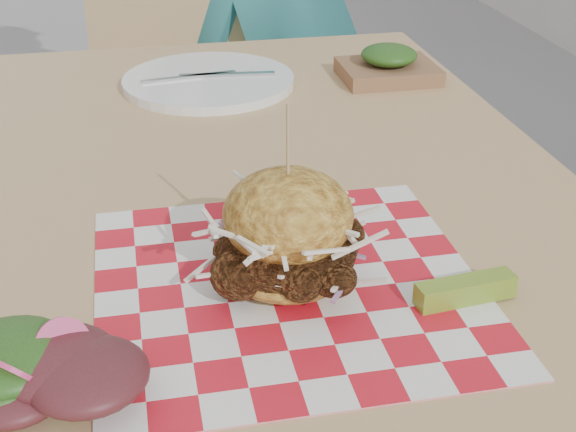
{
  "coord_description": "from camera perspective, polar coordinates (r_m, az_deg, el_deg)",
  "views": [
    {
      "loc": [
        -0.14,
        -1.04,
        1.17
      ],
      "look_at": [
        -0.01,
        -0.41,
        0.82
      ],
      "focal_mm": 50.0,
      "sensor_mm": 36.0,
      "label": 1
    }
  ],
  "objects": [
    {
      "name": "patio_chair",
      "position": [
        1.95,
        -7.27,
        9.74
      ],
      "size": [
        0.46,
        0.47,
        0.95
      ],
      "rotation": [
        0.0,
        0.0,
        -0.1
      ],
      "color": "tan",
      "rests_on": "ground"
    },
    {
      "name": "kraft_tray",
      "position": [
        1.32,
        7.15,
        10.58
      ],
      "size": [
        0.15,
        0.12,
        0.06
      ],
      "color": "brown",
      "rests_on": "patio_table"
    },
    {
      "name": "side_salad",
      "position": [
        0.65,
        -16.86,
        -11.38
      ],
      "size": [
        0.14,
        0.14,
        0.05
      ],
      "color": "#3F1419",
      "rests_on": "patio_table"
    },
    {
      "name": "paper_liner",
      "position": [
        0.76,
        0.0,
        -4.89
      ],
      "size": [
        0.36,
        0.36,
        0.0
      ],
      "primitive_type": "cube",
      "color": "red",
      "rests_on": "patio_table"
    },
    {
      "name": "patio_table",
      "position": [
        0.99,
        -3.01,
        -1.92
      ],
      "size": [
        0.8,
        1.2,
        0.75
      ],
      "color": "tan",
      "rests_on": "ground"
    },
    {
      "name": "pickle_spear",
      "position": [
        0.75,
        12.5,
        -5.17
      ],
      "size": [
        0.1,
        0.03,
        0.02
      ],
      "primitive_type": "cube",
      "rotation": [
        0.0,
        0.0,
        0.11
      ],
      "color": "olive",
      "rests_on": "paper_liner"
    },
    {
      "name": "place_setting",
      "position": [
        1.29,
        -5.67,
        9.52
      ],
      "size": [
        0.27,
        0.27,
        0.02
      ],
      "color": "white",
      "rests_on": "patio_table"
    },
    {
      "name": "sandwich",
      "position": [
        0.74,
        0.0,
        -1.56
      ],
      "size": [
        0.16,
        0.16,
        0.18
      ],
      "color": "gold",
      "rests_on": "paper_liner"
    }
  ]
}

